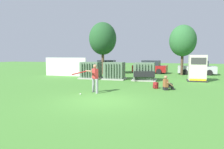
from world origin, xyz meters
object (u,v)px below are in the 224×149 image
(parked_car_left_of_center, at_px, (106,67))
(parked_car_leftmost, at_px, (69,66))
(batter, at_px, (94,77))
(generator_enclosure, at_px, (197,68))
(parked_car_rightmost, at_px, (197,68))
(transformer_west, at_px, (91,70))
(parked_car_right_of_center, at_px, (150,67))
(seated_spectator, at_px, (167,84))
(park_bench, at_px, (144,76))
(sports_ball, at_px, (80,94))
(transformer_mid_east, at_px, (144,72))
(backpack, at_px, (156,85))
(transformer_mid_west, at_px, (114,71))

(parked_car_left_of_center, bearing_deg, parked_car_leftmost, -179.51)
(batter, xyz_separation_m, parked_car_left_of_center, (-3.61, 13.76, -0.22))
(generator_enclosure, bearing_deg, parked_car_rightmost, 83.26)
(transformer_west, relative_size, batter, 1.21)
(generator_enclosure, xyz_separation_m, parked_car_right_of_center, (-4.68, 6.94, -0.38))
(transformer_west, relative_size, parked_car_rightmost, 0.49)
(generator_enclosure, bearing_deg, seated_spectator, -115.06)
(park_bench, distance_m, parked_car_rightmost, 9.73)
(seated_spectator, bearing_deg, parked_car_right_of_center, 100.25)
(sports_ball, distance_m, parked_car_left_of_center, 14.88)
(transformer_mid_east, relative_size, parked_car_rightmost, 0.49)
(transformer_mid_east, relative_size, backpack, 4.77)
(transformer_mid_west, distance_m, generator_enclosure, 7.36)
(park_bench, height_order, parked_car_rightmost, parked_car_rightmost)
(parked_car_rightmost, bearing_deg, transformer_mid_west, -138.13)
(seated_spectator, height_order, parked_car_leftmost, parked_car_leftmost)
(seated_spectator, distance_m, parked_car_left_of_center, 13.93)
(parked_car_left_of_center, bearing_deg, parked_car_rightmost, 2.28)
(transformer_mid_west, distance_m, seated_spectator, 6.75)
(generator_enclosure, height_order, batter, generator_enclosure)
(batter, distance_m, parked_car_leftmost, 16.35)
(backpack, bearing_deg, parked_car_left_of_center, 122.56)
(sports_ball, distance_m, seated_spectator, 5.71)
(backpack, xyz_separation_m, parked_car_right_of_center, (-1.46, 11.86, 0.54))
(transformer_west, height_order, parked_car_left_of_center, same)
(parked_car_left_of_center, bearing_deg, batter, -75.31)
(park_bench, relative_size, parked_car_rightmost, 0.43)
(transformer_mid_east, height_order, park_bench, transformer_mid_east)
(transformer_west, xyz_separation_m, transformer_mid_east, (5.21, -0.15, 0.00))
(backpack, bearing_deg, park_bench, 109.60)
(generator_enclosure, relative_size, sports_ball, 25.56)
(transformer_mid_east, distance_m, batter, 7.18)
(seated_spectator, bearing_deg, parked_car_leftmost, 138.96)
(park_bench, bearing_deg, transformer_west, 169.31)
(sports_ball, distance_m, backpack, 5.31)
(parked_car_left_of_center, relative_size, parked_car_right_of_center, 0.97)
(sports_ball, distance_m, parked_car_rightmost, 17.04)
(transformer_mid_east, relative_size, batter, 1.21)
(generator_enclosure, height_order, seated_spectator, generator_enclosure)
(parked_car_left_of_center, height_order, parked_car_rightmost, same)
(transformer_mid_west, xyz_separation_m, backpack, (4.10, -4.30, -0.57))
(generator_enclosure, relative_size, parked_car_leftmost, 0.54)
(parked_car_leftmost, height_order, parked_car_right_of_center, same)
(transformer_west, height_order, parked_car_right_of_center, same)
(transformer_mid_west, xyz_separation_m, parked_car_right_of_center, (2.64, 7.56, -0.04))
(transformer_mid_west, height_order, seated_spectator, transformer_mid_west)
(parked_car_right_of_center, bearing_deg, backpack, -83.00)
(backpack, bearing_deg, parked_car_right_of_center, 97.00)
(parked_car_right_of_center, bearing_deg, seated_spectator, -79.75)
(seated_spectator, bearing_deg, parked_car_left_of_center, 124.36)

